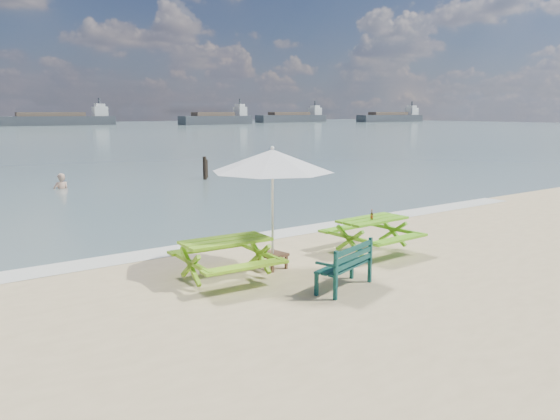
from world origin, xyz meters
TOP-DOWN VIEW (x-y plane):
  - foam_strip at (0.00, 4.60)m, footprint 22.00×0.90m
  - picnic_table_left at (-1.96, 1.93)m, footprint 1.78×1.96m
  - picnic_table_right at (1.82, 1.81)m, footprint 1.77×1.95m
  - park_bench at (-0.46, 0.23)m, footprint 1.42×0.84m
  - side_table at (-0.79, 2.05)m, footprint 0.57×0.57m
  - patio_umbrella at (-0.79, 2.05)m, footprint 2.83×2.83m
  - beer_bottle at (1.70, 1.72)m, footprint 0.06×0.06m
  - swimmer at (-1.27, 17.01)m, footprint 0.68×0.48m
  - mooring_pilings at (5.28, 16.46)m, footprint 0.57×0.77m
  - cargo_ships at (57.44, 121.57)m, footprint 157.29×23.81m

SIDE VIEW (x-z plane):
  - swimmer at x=-1.27m, z-range -1.15..0.64m
  - foam_strip at x=0.00m, z-range 0.00..0.01m
  - side_table at x=-0.79m, z-range 0.01..0.33m
  - park_bench at x=-0.46m, z-range -0.16..0.67m
  - picnic_table_right at x=1.82m, z-range -0.02..0.78m
  - picnic_table_left at x=-1.96m, z-range -0.02..0.79m
  - mooring_pilings at x=5.28m, z-range -0.24..1.05m
  - beer_bottle at x=1.70m, z-range 0.76..0.99m
  - cargo_ships at x=57.44m, z-range -1.02..3.38m
  - patio_umbrella at x=-0.79m, z-range 1.00..3.46m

